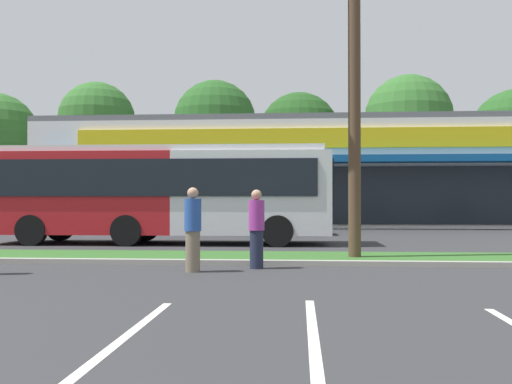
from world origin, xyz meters
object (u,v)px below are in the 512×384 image
utility_pole (348,46)px  car_0 (140,216)px  car_2 (271,217)px  city_bus (161,191)px  pedestrian_near_bench (193,229)px  pedestrian_far (257,229)px

utility_pole → car_0: utility_pole is taller
utility_pole → car_2: 12.06m
utility_pole → city_bus: (-5.83, 5.40, -3.41)m
car_0 → pedestrian_near_bench: bearing=109.4°
city_bus → car_2: 6.63m
car_2 → pedestrian_far: size_ratio=2.62×
car_2 → pedestrian_near_bench: (-0.99, -13.19, 0.13)m
city_bus → car_0: bearing=110.5°
car_2 → utility_pole: bearing=-77.8°
utility_pole → city_bus: size_ratio=0.85×
city_bus → car_0: size_ratio=2.73×
utility_pole → car_0: 15.54m
city_bus → car_2: (3.46, 5.57, -1.02)m
car_0 → pedestrian_far: (6.36, -13.80, 0.11)m
car_2 → pedestrian_far: bearing=-88.8°
car_2 → car_0: bearing=168.0°
pedestrian_near_bench → car_0: bearing=132.3°
utility_pole → pedestrian_far: bearing=-143.7°
car_0 → pedestrian_far: pedestrian_far is taller
utility_pole → pedestrian_far: (-2.10, -1.54, -4.32)m
city_bus → utility_pole: bearing=-43.3°
utility_pole → car_2: bearing=102.2°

